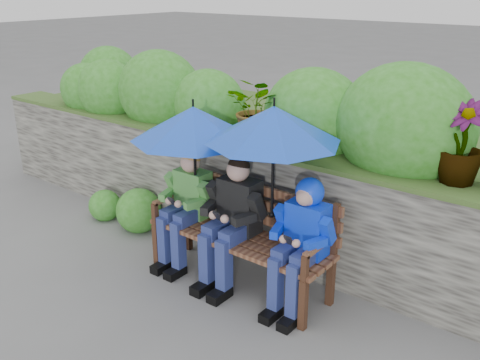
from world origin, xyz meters
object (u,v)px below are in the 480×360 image
Objects in this scene: boy_left at (186,203)px; boy_middle at (232,216)px; boy_right at (302,235)px; umbrella_right at (274,124)px; umbrella_left at (194,123)px; park_bench at (244,228)px.

boy_middle is (0.52, -0.01, 0.02)m from boy_left.
boy_right is 0.84m from umbrella_right.
umbrella_left reaches higher than boy_right.
umbrella_left is (0.10, 0.02, 0.72)m from boy_left.
boy_right is at bearing -5.81° from umbrella_right.
boy_right is (0.58, -0.06, 0.14)m from park_bench.
umbrella_right reaches higher than boy_left.
umbrella_right is (0.29, -0.03, 0.93)m from park_bench.
park_bench is 1.54× the size of umbrella_left.
umbrella_left is at bearing 14.47° from boy_left.
umbrella_right is (0.78, 0.02, 0.11)m from umbrella_left.
umbrella_left is at bearing -174.86° from park_bench.
boy_right reaches higher than park_bench.
boy_right reaches higher than boy_left.
umbrella_left reaches higher than boy_left.
umbrella_right reaches higher than boy_middle.
boy_left is 0.52m from boy_middle.
umbrella_right reaches higher than umbrella_left.
boy_middle is (-0.06, -0.07, 0.12)m from park_bench.
boy_left is 0.95× the size of boy_middle.
park_bench is 1.54× the size of boy_right.
umbrella_right is (-0.29, 0.03, 0.79)m from boy_right.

